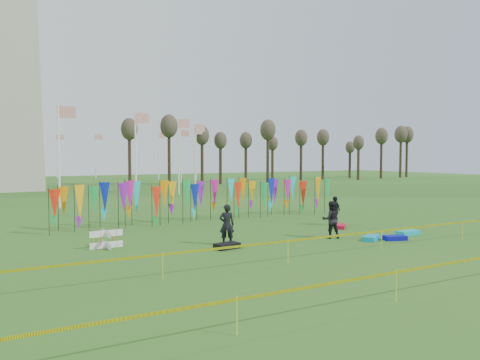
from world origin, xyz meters
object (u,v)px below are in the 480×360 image
box_kite (106,239)px  person_left (227,225)px  kite_bag_black (227,246)px  kite_bag_teal (408,233)px  person_mid (331,220)px  person_right (335,211)px  kite_bag_blue (395,238)px  kite_bag_turquoise (371,238)px  kite_bag_red (340,226)px

box_kite → person_left: 5.25m
kite_bag_black → kite_bag_teal: kite_bag_black is taller
person_left → kite_bag_black: bearing=87.2°
kite_bag_black → kite_bag_teal: 9.65m
person_mid → person_right: person_mid is taller
box_kite → kite_bag_blue: size_ratio=0.78×
box_kite → kite_bag_black: bearing=-29.4°
person_mid → kite_bag_teal: bearing=-175.9°
box_kite → kite_bag_turquoise: box_kite is taller
kite_bag_red → kite_bag_teal: (1.46, -3.40, 0.01)m
box_kite → person_right: (13.08, 0.41, 0.43)m
box_kite → person_right: 13.09m
person_right → kite_bag_teal: size_ratio=1.39×
person_right → kite_bag_red: bearing=42.8°
person_right → kite_bag_teal: person_right is taller
kite_bag_red → box_kite: bearing=177.5°
kite_bag_black → kite_bag_turquoise: bearing=-12.6°
kite_bag_red → person_mid: bearing=-139.1°
person_left → kite_bag_blue: 8.08m
person_mid → kite_bag_black: 5.66m
person_mid → kite_bag_blue: person_mid is taller
box_kite → kite_bag_teal: box_kite is taller
person_right → kite_bag_blue: bearing=61.2°
person_right → person_left: bearing=-6.1°
kite_bag_blue → kite_bag_black: 8.17m
kite_bag_black → kite_bag_blue: bearing=-14.6°
kite_bag_turquoise → kite_bag_black: kite_bag_black is taller
kite_bag_turquoise → kite_bag_red: (1.19, 3.54, -0.01)m
person_mid → kite_bag_turquoise: person_mid is taller
kite_bag_blue → person_mid: bearing=140.3°
kite_bag_black → person_mid: bearing=-1.6°
kite_bag_red → kite_bag_teal: kite_bag_teal is taller
box_kite → kite_bag_black: box_kite is taller
box_kite → kite_bag_turquoise: 12.14m
kite_bag_red → kite_bag_black: bearing=-166.1°
box_kite → person_right: person_right is taller
person_right → kite_bag_black: (-8.55, -2.96, -0.71)m
kite_bag_blue → kite_bag_turquoise: bearing=152.7°
kite_bag_blue → person_right: bearing=82.7°
person_mid → kite_bag_turquoise: size_ratio=1.67×
box_kite → kite_bag_black: size_ratio=0.76×
person_mid → kite_bag_teal: 4.21m
kite_bag_turquoise → kite_bag_black: size_ratio=1.02×
kite_bag_red → kite_bag_teal: 3.70m
kite_bag_black → box_kite: bearing=150.6°
kite_bag_turquoise → kite_bag_blue: kite_bag_blue is taller
person_right → box_kite: bearing=-19.7°
box_kite → kite_bag_red: size_ratio=0.72×
kite_bag_turquoise → kite_bag_black: bearing=167.4°
kite_bag_turquoise → kite_bag_teal: size_ratio=0.90×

